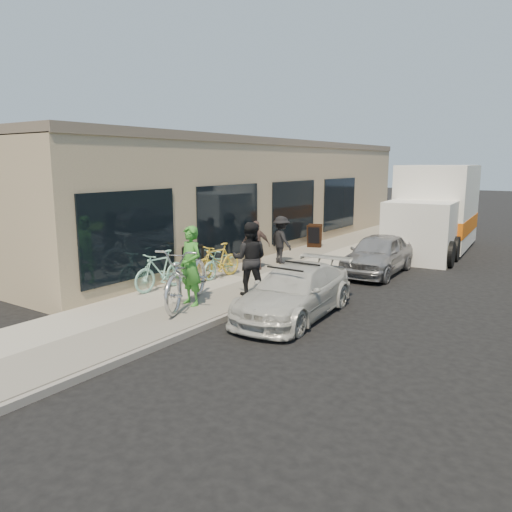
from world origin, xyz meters
The scene contains 17 objects.
ground centered at (0.00, 0.00, 0.00)m, with size 120.00×120.00×0.00m, color black.
sidewalk centered at (-2.00, 3.00, 0.07)m, with size 3.00×34.00×0.15m, color #9E998E.
curb centered at (-0.45, 3.00, 0.07)m, with size 0.12×34.00×0.13m, color gray.
storefront centered at (-5.24, 7.99, 2.12)m, with size 3.60×20.00×4.22m.
bike_rack centered at (-3.15, 1.92, 0.74)m, with size 0.25×0.67×0.98m.
sandwich_board centered at (-2.96, 8.70, 0.60)m, with size 0.69×0.69×0.88m.
sedan_white centered at (0.61, 1.03, 0.56)m, with size 1.84×3.96×1.16m.
sedan_silver centered at (0.53, 6.25, 0.61)m, with size 1.45×3.60×1.23m, color gray.
moving_truck centered at (0.74, 11.56, 1.45)m, with size 3.06×6.85×3.28m.
tandem_bike centered at (-1.58, -0.03, 0.84)m, with size 0.92×2.64×1.39m, color #BDBDC0.
woman_rider centered at (-1.55, 0.04, 1.06)m, with size 0.66×0.44×1.82m, color #3B9030.
man_standing centered at (-0.94, 1.51, 1.05)m, with size 0.88×0.69×1.81m, color black.
cruiser_bike_a centered at (-3.11, 0.63, 0.65)m, with size 0.47×1.67×1.00m, color #91D9C5.
cruiser_bike_b centered at (-2.73, 2.66, 0.57)m, with size 0.55×1.59×0.83m, color #91D9C5.
cruiser_bike_c centered at (-2.75, 2.51, 0.64)m, with size 0.46×1.63×0.98m, color gold.
bystander_a centered at (-2.39, 5.34, 0.92)m, with size 0.99×0.57×1.53m, color black.
bystander_b centered at (-2.57, 4.13, 0.89)m, with size 0.87×0.36×1.49m, color brown.
Camera 1 is at (5.96, -8.25, 3.35)m, focal length 35.00 mm.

